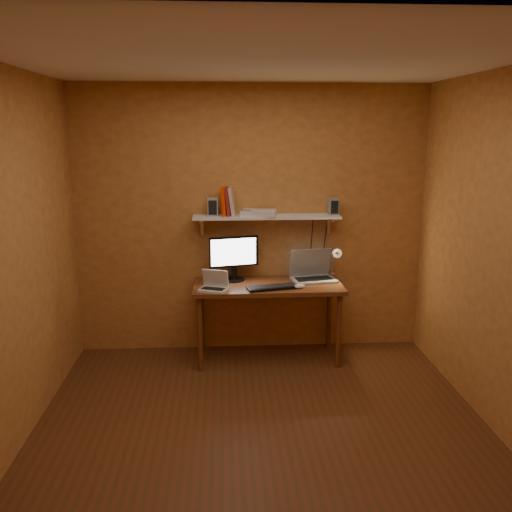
{
  "coord_description": "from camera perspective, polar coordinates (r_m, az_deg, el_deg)",
  "views": [
    {
      "loc": [
        -0.26,
        -3.61,
        2.17
      ],
      "look_at": [
        0.02,
        1.18,
        1.05
      ],
      "focal_mm": 38.0,
      "sensor_mm": 36.0,
      "label": 1
    }
  ],
  "objects": [
    {
      "name": "keyboard",
      "position": [
        4.96,
        1.63,
        -3.33
      ],
      "size": [
        0.47,
        0.24,
        0.02
      ],
      "primitive_type": "cube",
      "rotation": [
        0.0,
        0.0,
        0.22
      ],
      "color": "black",
      "rests_on": "desk"
    },
    {
      "name": "netbook",
      "position": [
        4.93,
        -4.42,
        -3.01
      ],
      "size": [
        0.29,
        0.25,
        0.18
      ],
      "rotation": [
        0.0,
        0.0,
        -0.36
      ],
      "color": "silver",
      "rests_on": "desk"
    },
    {
      "name": "speaker_right",
      "position": [
        5.24,
        8.15,
        5.18
      ],
      "size": [
        0.09,
        0.09,
        0.16
      ],
      "primitive_type": "cube",
      "rotation": [
        0.0,
        0.0,
        0.08
      ],
      "color": "gray",
      "rests_on": "wall_shelf"
    },
    {
      "name": "mouse",
      "position": [
        4.98,
        4.62,
        -3.2
      ],
      "size": [
        0.12,
        0.08,
        0.04
      ],
      "primitive_type": "ellipsoid",
      "rotation": [
        0.0,
        0.0,
        0.14
      ],
      "color": "silver",
      "rests_on": "desk"
    },
    {
      "name": "room",
      "position": [
        3.73,
        0.72,
        -0.34
      ],
      "size": [
        3.44,
        3.24,
        2.64
      ],
      "color": "#5D2C18",
      "rests_on": "ground"
    },
    {
      "name": "wall_shelf",
      "position": [
        5.17,
        1.12,
        4.13
      ],
      "size": [
        1.4,
        0.25,
        0.21
      ],
      "color": "silver",
      "rests_on": "room"
    },
    {
      "name": "shelf_camera",
      "position": [
        5.09,
        -1.11,
        4.53
      ],
      "size": [
        0.11,
        0.05,
        0.06
      ],
      "color": "silver",
      "rests_on": "wall_shelf"
    },
    {
      "name": "desk_lamp",
      "position": [
        5.27,
        8.33,
        -0.26
      ],
      "size": [
        0.09,
        0.23,
        0.38
      ],
      "color": "silver",
      "rests_on": "desk"
    },
    {
      "name": "books",
      "position": [
        5.16,
        -2.94,
        5.76
      ],
      "size": [
        0.15,
        0.19,
        0.27
      ],
      "color": "red",
      "rests_on": "wall_shelf"
    },
    {
      "name": "router",
      "position": [
        5.15,
        0.3,
        4.57
      ],
      "size": [
        0.36,
        0.28,
        0.05
      ],
      "primitive_type": "cube",
      "rotation": [
        0.0,
        0.0,
        -0.21
      ],
      "color": "silver",
      "rests_on": "wall_shelf"
    },
    {
      "name": "desk",
      "position": [
        5.14,
        1.26,
        -3.89
      ],
      "size": [
        1.4,
        0.6,
        0.75
      ],
      "color": "brown",
      "rests_on": "ground"
    },
    {
      "name": "monitor",
      "position": [
        5.18,
        -2.33,
        0.01
      ],
      "size": [
        0.47,
        0.24,
        0.43
      ],
      "rotation": [
        0.0,
        0.0,
        0.23
      ],
      "color": "black",
      "rests_on": "desk"
    },
    {
      "name": "speaker_left",
      "position": [
        5.13,
        -4.6,
        5.18
      ],
      "size": [
        0.1,
        0.1,
        0.17
      ],
      "primitive_type": "cube",
      "rotation": [
        0.0,
        0.0,
        0.03
      ],
      "color": "gray",
      "rests_on": "wall_shelf"
    },
    {
      "name": "laptop",
      "position": [
        5.27,
        5.93,
        -1.67
      ],
      "size": [
        0.45,
        0.36,
        0.3
      ],
      "rotation": [
        0.0,
        0.0,
        0.17
      ],
      "color": "gray",
      "rests_on": "desk"
    }
  ]
}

